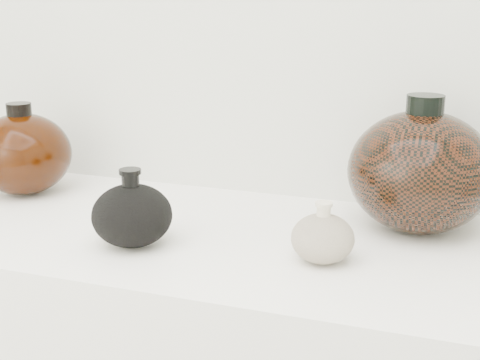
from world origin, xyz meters
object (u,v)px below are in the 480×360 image
(cream_gourd_vase, at_px, (323,238))
(right_round_pot, at_px, (420,171))
(left_round_pot, at_px, (23,153))
(black_gourd_vase, at_px, (132,215))

(cream_gourd_vase, relative_size, right_round_pot, 0.42)
(left_round_pot, relative_size, right_round_pot, 1.03)
(black_gourd_vase, relative_size, left_round_pot, 0.52)
(cream_gourd_vase, distance_m, right_round_pot, 0.24)
(left_round_pot, bearing_deg, black_gourd_vase, -28.16)
(cream_gourd_vase, height_order, right_round_pot, right_round_pot)
(cream_gourd_vase, bearing_deg, right_round_pot, 57.52)
(cream_gourd_vase, bearing_deg, black_gourd_vase, -173.53)
(cream_gourd_vase, xyz_separation_m, right_round_pot, (0.12, 0.19, 0.07))
(black_gourd_vase, bearing_deg, left_round_pot, 151.84)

